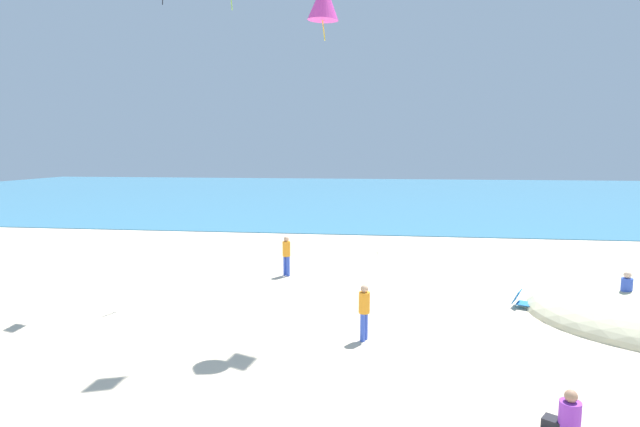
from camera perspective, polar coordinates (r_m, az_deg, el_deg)
name	(u,v)px	position (r m, az deg, el deg)	size (l,w,h in m)	color
ground_plane	(328,294)	(17.62, 0.95, -9.13)	(120.00, 120.00, 0.00)	beige
ocean_water	(371,193)	(59.49, 5.79, 2.32)	(120.00, 60.00, 0.05)	teal
beach_chair_far_left	(522,300)	(17.37, 21.86, -9.10)	(0.83, 0.76, 0.54)	#2370B2
person_1	(364,308)	(13.36, 5.01, -10.63)	(0.39, 0.39, 1.48)	blue
person_3	(567,416)	(10.49, 26.14, -19.84)	(0.70, 0.62, 0.78)	purple
person_4	(626,293)	(16.96, 31.29, -7.72)	(0.37, 0.37, 1.53)	green
person_5	(286,253)	(20.00, -3.81, -4.48)	(0.44, 0.44, 1.59)	blue
kite_magenta	(324,0)	(14.61, 0.41, 22.94)	(1.24, 1.24, 1.58)	#DB3DA8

